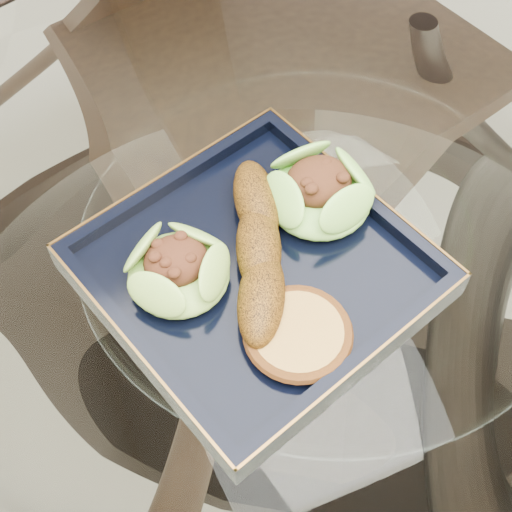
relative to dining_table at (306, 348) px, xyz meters
name	(u,v)px	position (x,y,z in m)	size (l,w,h in m)	color
ground	(287,494)	(0.00, 0.00, -0.60)	(4.00, 4.00, 0.00)	beige
dining_table	(306,348)	(0.00, 0.00, 0.00)	(1.13, 1.13, 0.77)	white
dining_chair	(266,115)	(0.14, 0.45, -0.10)	(0.46, 0.46, 0.88)	#301C10
navy_plate	(256,274)	(-0.06, 0.01, 0.17)	(0.27, 0.27, 0.02)	black
lettuce_wrap_left	(178,271)	(-0.12, 0.03, 0.20)	(0.09, 0.09, 0.03)	#548E29
lettuce_wrap_right	(319,193)	(0.03, 0.06, 0.20)	(0.10, 0.10, 0.04)	#5CA931
roasted_plantain	(259,247)	(-0.05, 0.02, 0.20)	(0.19, 0.04, 0.04)	#653B0A
crumb_patty	(298,335)	(-0.05, -0.07, 0.19)	(0.08, 0.08, 0.02)	gold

